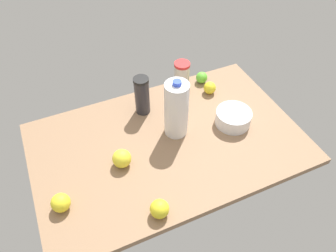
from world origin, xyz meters
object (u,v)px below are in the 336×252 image
Objects in this scene: lemon_loose at (210,88)px; lemon_far_back at (61,203)px; lemon_by_jug at (160,209)px; tumbler_cup at (182,76)px; lemon_near_front at (122,158)px; mixing_bowl at (233,118)px; lime_beside_bowl at (202,78)px; milk_jug at (176,109)px; shaker_bottle at (142,95)px.

lemon_far_back is (83.56, 36.19, 0.48)cm from lemon_loose.
lemon_far_back is at bearing -28.00° from lemon_by_jug.
tumbler_cup is 56.35cm from lemon_near_front.
mixing_bowl is 23.86cm from lemon_loose.
lemon_near_front is at bearing 31.98° from lime_beside_bowl.
shaker_bottle is at bearing -64.48° from milk_jug.
lemon_by_jug is at bearing 100.80° from lemon_near_front.
tumbler_cup is at bearing -121.98° from lemon_by_jug.
shaker_bottle is 2.73× the size of lemon_far_back.
shaker_bottle reaches higher than mixing_bowl.
milk_jug is 29.28cm from mixing_bowl.
tumbler_cup reaches higher than lemon_near_front.
shaker_bottle reaches higher than lime_beside_bowl.
lime_beside_bowl is (-1.09, -33.20, -0.43)cm from mixing_bowl.
lemon_near_front is at bearing 53.97° from shaker_bottle.
shaker_bottle is 57.00cm from lemon_by_jug.
lemon_by_jug is at bearing 46.46° from lemon_loose.
lemon_by_jug is (14.46, 54.77, -6.37)cm from shaker_bottle.
lemon_near_front is at bearing 24.77° from lemon_loose.
shaker_bottle is 3.14× the size of lemon_loose.
shaker_bottle is 1.22× the size of tumbler_cup.
mixing_bowl is 83.71cm from lemon_far_back.
lime_beside_bowl is at bearing -91.96° from lemon_loose.
lemon_near_front is at bearing 2.14° from mixing_bowl.
lemon_by_jug is (50.89, 53.56, 0.47)cm from lemon_loose.
tumbler_cup is (11.19, -32.63, 4.68)cm from mixing_bowl.
shaker_bottle is at bearing -104.79° from lemon_by_jug.
lemon_far_back is 0.92× the size of lemon_near_front.
lemon_by_jug is (23.45, 35.93, -10.23)cm from milk_jug.
lime_beside_bowl is at bearing -91.88° from mixing_bowl.
tumbler_cup is (-15.48, -26.41, -5.69)cm from milk_jug.
milk_jug is 59.99cm from lemon_far_back.
mixing_bowl is 34.81cm from tumbler_cup.
lemon_near_front is (56.17, 25.92, 0.81)cm from lemon_loose.
tumbler_cup is 73.64cm from lemon_by_jug.
shaker_bottle is 34.08cm from lemon_near_front.
mixing_bowl is at bearing 88.15° from lemon_loose.
lemon_loose is at bearing -147.28° from milk_jug.
lemon_near_front reaches higher than lemon_far_back.
lemon_far_back reaches higher than mixing_bowl.
lemon_loose is (-0.77, -23.85, -0.33)cm from mixing_bowl.
milk_jug is at bearing 32.72° from lemon_loose.
tumbler_cup is at bearing -120.37° from milk_jug.
milk_jug is at bearing -13.13° from mixing_bowl.
lemon_far_back is at bearing 18.30° from milk_jug.
shaker_bottle is 38.28cm from lime_beside_bowl.
tumbler_cup is 2.04× the size of lemon_near_front.
shaker_bottle is 2.50× the size of lemon_near_front.
shaker_bottle is at bearing 17.19° from tumbler_cup.
shaker_bottle reaches higher than lemon_far_back.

